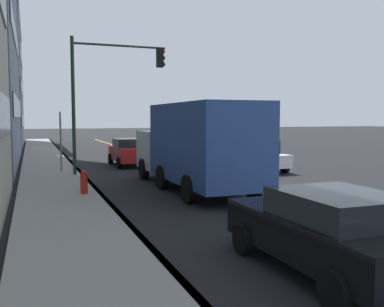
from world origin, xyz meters
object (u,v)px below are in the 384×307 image
at_px(car_red, 129,152).
at_px(fire_hydrant, 84,184).
at_px(car_black, 329,230).
at_px(street_sign_post, 61,138).
at_px(traffic_light_mast, 109,82).
at_px(car_white, 256,155).
at_px(truck_blue, 196,145).

distance_m(car_red, fire_hydrant, 10.02).
height_order(car_black, car_red, car_red).
bearing_deg(street_sign_post, car_black, -167.28).
distance_m(traffic_light_mast, street_sign_post, 3.52).
bearing_deg(car_white, traffic_light_mast, 84.81).
distance_m(traffic_light_mast, fire_hydrant, 6.79).
bearing_deg(street_sign_post, truck_blue, -144.94).
xyz_separation_m(car_black, truck_blue, (8.89, -0.99, 0.92)).
bearing_deg(truck_blue, fire_hydrant, 93.54).
bearing_deg(street_sign_post, fire_hydrant, -177.34).
bearing_deg(car_red, traffic_light_mast, 155.91).
height_order(car_black, fire_hydrant, car_black).
bearing_deg(truck_blue, traffic_light_mast, 24.81).
relative_size(car_white, car_black, 0.98).
xyz_separation_m(traffic_light_mast, street_sign_post, (1.25, 2.09, -2.55)).
relative_size(car_black, truck_blue, 0.49).
bearing_deg(car_black, street_sign_post, 12.72).
distance_m(car_black, truck_blue, 9.00).
distance_m(car_black, street_sign_post, 15.61).
height_order(car_white, traffic_light_mast, traffic_light_mast).
relative_size(car_black, street_sign_post, 1.39).
bearing_deg(car_red, car_white, -130.53).
distance_m(car_black, car_red, 17.99).
bearing_deg(traffic_light_mast, car_red, -24.09).
bearing_deg(car_white, fire_hydrant, 117.11).
distance_m(car_white, fire_hydrant, 10.21).
xyz_separation_m(traffic_light_mast, fire_hydrant, (-5.31, 1.78, -3.83)).
bearing_deg(car_black, traffic_light_mast, 5.50).
bearing_deg(traffic_light_mast, fire_hydrant, 161.47).
relative_size(traffic_light_mast, street_sign_post, 2.11).
height_order(truck_blue, street_sign_post, truck_blue).
relative_size(car_black, car_red, 1.03).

